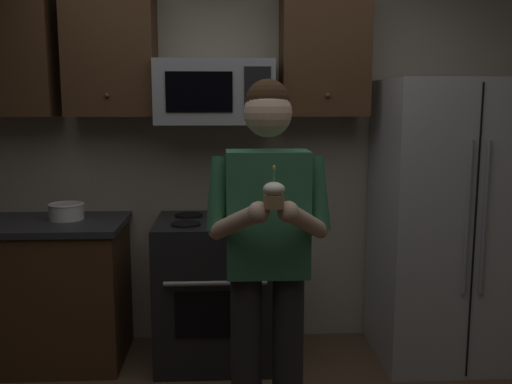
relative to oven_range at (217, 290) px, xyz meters
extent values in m
cube|color=#B7AD99|center=(0.15, 0.39, 0.84)|extent=(4.40, 0.10, 2.60)
cube|color=black|center=(0.00, 0.00, 0.00)|extent=(0.76, 0.66, 0.92)
cube|color=black|center=(0.00, -0.33, -0.04)|extent=(0.48, 0.01, 0.28)
cylinder|color=#99999E|center=(0.00, -0.36, 0.16)|extent=(0.60, 0.03, 0.03)
cylinder|color=black|center=(-0.18, -0.14, 0.46)|extent=(0.18, 0.18, 0.01)
cylinder|color=black|center=(0.18, -0.14, 0.46)|extent=(0.18, 0.18, 0.01)
cylinder|color=black|center=(-0.18, 0.14, 0.46)|extent=(0.18, 0.18, 0.01)
cylinder|color=black|center=(0.18, 0.14, 0.46)|extent=(0.18, 0.18, 0.01)
cube|color=#9EA0A5|center=(0.00, 0.12, 1.26)|extent=(0.74, 0.40, 0.40)
cube|color=black|center=(-0.09, -0.08, 1.26)|extent=(0.40, 0.01, 0.24)
cube|color=black|center=(0.26, -0.08, 1.26)|extent=(0.16, 0.01, 0.30)
cube|color=#B7BABF|center=(1.50, -0.04, 0.44)|extent=(0.90, 0.72, 1.80)
cylinder|color=gray|center=(1.45, -0.41, 0.54)|extent=(0.02, 0.02, 0.90)
cylinder|color=gray|center=(1.55, -0.41, 0.54)|extent=(0.02, 0.02, 0.90)
cube|color=black|center=(1.50, -0.40, 0.44)|extent=(0.01, 0.01, 1.74)
cube|color=#4C301C|center=(-0.65, 0.17, 1.49)|extent=(0.55, 0.34, 0.76)
sphere|color=brown|center=(-0.65, -0.01, 1.24)|extent=(0.03, 0.03, 0.03)
cube|color=#4C301C|center=(0.70, 0.17, 1.49)|extent=(0.55, 0.34, 0.76)
sphere|color=brown|center=(0.70, -0.01, 1.24)|extent=(0.03, 0.03, 0.03)
cube|color=#4C301C|center=(-1.30, 0.02, -0.02)|extent=(1.40, 0.62, 0.88)
cube|color=#2D2D33|center=(-1.30, 0.02, 0.44)|extent=(1.44, 0.66, 0.04)
cylinder|color=white|center=(-0.95, 0.07, 0.51)|extent=(0.22, 0.22, 0.10)
torus|color=white|center=(-0.95, 0.07, 0.56)|extent=(0.23, 0.23, 0.01)
cylinder|color=#262628|center=(0.16, -0.97, -0.03)|extent=(0.15, 0.15, 0.86)
cylinder|color=#262628|center=(0.36, -0.97, -0.03)|extent=(0.15, 0.15, 0.86)
cube|color=#33724C|center=(0.26, -0.97, 0.69)|extent=(0.38, 0.22, 0.58)
sphere|color=beige|center=(0.26, -0.97, 1.15)|extent=(0.22, 0.22, 0.22)
sphere|color=#382314|center=(0.26, -0.96, 1.20)|extent=(0.20, 0.20, 0.20)
cylinder|color=#33724C|center=(0.03, -1.00, 0.78)|extent=(0.15, 0.18, 0.35)
cylinder|color=beige|center=(0.11, -1.16, 0.69)|extent=(0.26, 0.33, 0.21)
sphere|color=beige|center=(0.20, -1.29, 0.76)|extent=(0.09, 0.09, 0.09)
cylinder|color=#33724C|center=(0.48, -1.00, 0.78)|extent=(0.15, 0.18, 0.35)
cylinder|color=beige|center=(0.41, -1.16, 0.69)|extent=(0.26, 0.33, 0.21)
sphere|color=beige|center=(0.32, -1.29, 0.76)|extent=(0.09, 0.09, 0.09)
cylinder|color=#A87F56|center=(0.26, -1.31, 0.80)|extent=(0.08, 0.08, 0.06)
ellipsoid|color=white|center=(0.26, -1.31, 0.85)|extent=(0.09, 0.09, 0.06)
cylinder|color=#4CBF66|center=(0.26, -1.31, 0.90)|extent=(0.01, 0.01, 0.06)
ellipsoid|color=#FFD159|center=(0.26, -1.31, 0.94)|extent=(0.01, 0.01, 0.02)
camera|label=1|loc=(0.07, -3.55, 1.19)|focal=40.02mm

